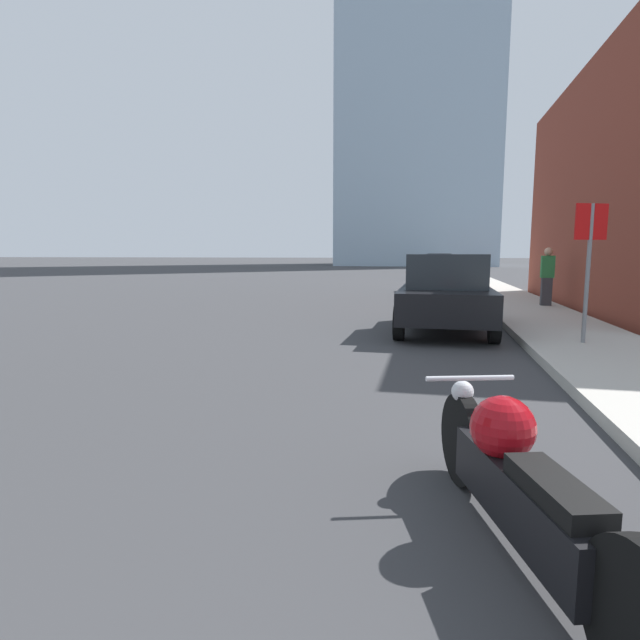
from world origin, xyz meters
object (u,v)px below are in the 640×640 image
parked_car_blue (439,266)px  pedestrian (547,276)px  parked_car_silver (437,274)px  parked_car_yellow (436,263)px  stop_sign (589,249)px  motorcycle (518,482)px  parked_car_black (446,293)px

parked_car_blue → pedestrian: 19.13m
parked_car_silver → parked_car_yellow: 23.34m
parked_car_yellow → stop_sign: stop_sign is taller
motorcycle → parked_car_black: parked_car_black is taller
stop_sign → parked_car_black: bearing=144.3°
motorcycle → parked_car_yellow: parked_car_yellow is taller
pedestrian → parked_car_black: bearing=-122.0°
parked_car_black → stop_sign: (2.28, -1.64, 0.92)m
parked_car_yellow → stop_sign: (2.02, -36.67, 0.91)m
parked_car_black → pedestrian: pedestrian is taller
parked_car_black → parked_car_silver: bearing=90.8°
pedestrian → parked_car_yellow: bearing=95.3°
parked_car_black → pedestrian: 5.75m
pedestrian → stop_sign: bearing=-96.7°
parked_car_silver → pedestrian: pedestrian is taller
parked_car_blue → parked_car_black: bearing=-89.9°
parked_car_black → parked_car_yellow: size_ratio=0.89×
motorcycle → parked_car_blue: 31.93m
parked_car_black → parked_car_blue: parked_car_blue is taller
parked_car_blue → parked_car_yellow: size_ratio=0.98×
motorcycle → stop_sign: bearing=55.7°
parked_car_silver → parked_car_blue: (0.29, 12.12, 0.07)m
parked_car_yellow → parked_car_blue: bearing=-84.1°
parked_car_black → parked_car_yellow: bearing=90.4°
parked_car_silver → parked_car_blue: parked_car_blue is taller
parked_car_black → parked_car_blue: 23.81m
parked_car_black → pedestrian: size_ratio=2.31×
motorcycle → parked_car_yellow: 43.15m
parked_car_yellow → pedestrian: (2.79, -30.15, 0.18)m
parked_car_blue → pedestrian: size_ratio=2.56×
parked_car_yellow → stop_sign: 36.74m
parked_car_silver → parked_car_yellow: size_ratio=0.91×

